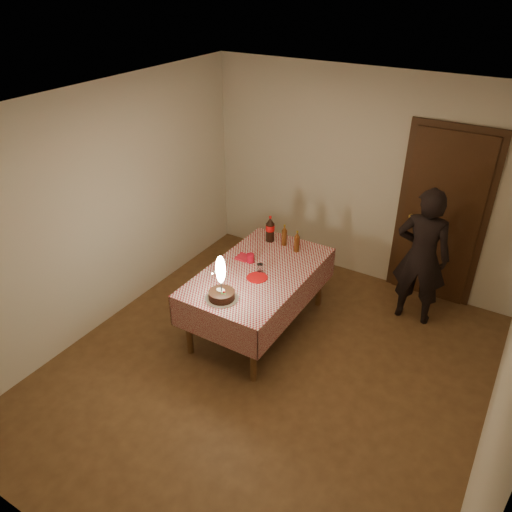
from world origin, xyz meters
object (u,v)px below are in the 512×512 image
at_px(dining_table, 258,279).
at_px(red_plate, 257,278).
at_px(red_cup, 250,258).
at_px(cola_bottle, 270,229).
at_px(amber_bottle_left, 284,236).
at_px(amber_bottle_right, 297,242).
at_px(birthday_cake, 221,288).
at_px(clear_cup, 260,268).
at_px(photographer, 422,256).

xyz_separation_m(dining_table, red_plate, (0.06, -0.13, 0.10)).
xyz_separation_m(red_cup, cola_bottle, (-0.06, 0.53, 0.10)).
bearing_deg(amber_bottle_left, amber_bottle_right, -16.90).
distance_m(red_cup, amber_bottle_right, 0.58).
distance_m(birthday_cake, clear_cup, 0.62).
relative_size(birthday_cake, amber_bottle_left, 1.87).
distance_m(dining_table, birthday_cake, 0.66).
distance_m(dining_table, photographer, 1.79).
bearing_deg(red_cup, clear_cup, -31.06).
bearing_deg(dining_table, birthday_cake, -93.97).
bearing_deg(dining_table, photographer, 37.39).
bearing_deg(red_cup, dining_table, -32.81).
xyz_separation_m(birthday_cake, red_cup, (-0.12, 0.73, -0.08)).
height_order(red_plate, photographer, photographer).
bearing_deg(red_cup, cola_bottle, 96.52).
height_order(dining_table, photographer, photographer).
relative_size(birthday_cake, photographer, 0.30).
bearing_deg(photographer, red_plate, -138.28).
relative_size(dining_table, photographer, 1.07).
xyz_separation_m(clear_cup, amber_bottle_left, (-0.06, 0.65, 0.07)).
height_order(dining_table, amber_bottle_left, amber_bottle_left).
bearing_deg(photographer, clear_cup, -142.00).
relative_size(dining_table, red_plate, 7.82).
bearing_deg(red_plate, photographer, 41.72).
bearing_deg(photographer, amber_bottle_left, -163.09).
bearing_deg(red_plate, birthday_cake, -101.82).
xyz_separation_m(amber_bottle_right, photographer, (1.27, 0.50, -0.06)).
xyz_separation_m(cola_bottle, amber_bottle_right, (0.38, -0.06, -0.03)).
xyz_separation_m(red_plate, clear_cup, (-0.04, 0.12, 0.04)).
xyz_separation_m(dining_table, amber_bottle_left, (-0.04, 0.64, 0.22)).
bearing_deg(amber_bottle_left, cola_bottle, -179.08).
bearing_deg(amber_bottle_right, photographer, 21.62).
relative_size(dining_table, amber_bottle_left, 6.75).
distance_m(birthday_cake, photographer, 2.25).
bearing_deg(cola_bottle, photographer, 15.19).
distance_m(dining_table, red_plate, 0.17).
height_order(dining_table, red_plate, red_plate).
height_order(red_cup, amber_bottle_left, amber_bottle_left).
relative_size(red_plate, cola_bottle, 0.69).
xyz_separation_m(dining_table, red_cup, (-0.17, 0.11, 0.15)).
height_order(red_cup, clear_cup, red_cup).
height_order(red_plate, amber_bottle_left, amber_bottle_left).
height_order(red_plate, amber_bottle_right, amber_bottle_right).
relative_size(dining_table, red_cup, 17.20).
relative_size(red_plate, clear_cup, 2.44).
distance_m(red_cup, cola_bottle, 0.54).
height_order(birthday_cake, amber_bottle_right, birthday_cake).
bearing_deg(dining_table, clear_cup, -16.11).
relative_size(clear_cup, amber_bottle_right, 0.35).
bearing_deg(birthday_cake, amber_bottle_right, 80.79).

